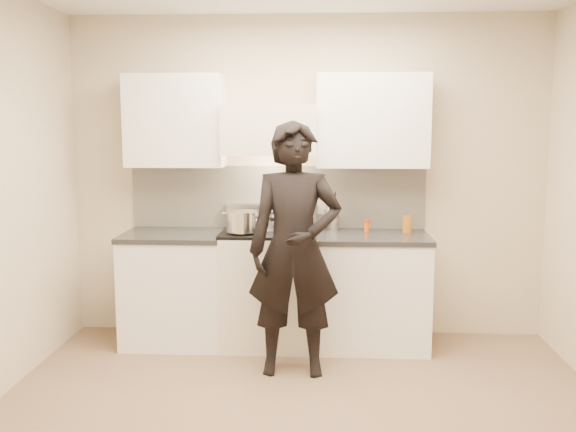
{
  "coord_description": "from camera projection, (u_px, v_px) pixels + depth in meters",
  "views": [
    {
      "loc": [
        0.12,
        -3.68,
        1.8
      ],
      "look_at": [
        -0.13,
        1.05,
        1.12
      ],
      "focal_mm": 40.0,
      "sensor_mm": 36.0,
      "label": 1
    }
  ],
  "objects": [
    {
      "name": "oil_glass",
      "position": [
        407.0,
        224.0,
        5.23
      ],
      "size": [
        0.08,
        0.08,
        0.14
      ],
      "color": "#AA5B18",
      "rests_on": "counter_right"
    },
    {
      "name": "counter_left",
      "position": [
        175.0,
        287.0,
        5.3
      ],
      "size": [
        0.82,
        0.67,
        0.92
      ],
      "color": "white",
      "rests_on": "ground"
    },
    {
      "name": "stock_pot",
      "position": [
        242.0,
        221.0,
        5.05
      ],
      "size": [
        0.33,
        0.31,
        0.16
      ],
      "color": "silver",
      "rests_on": "stove"
    },
    {
      "name": "counter_right",
      "position": [
        371.0,
        290.0,
        5.22
      ],
      "size": [
        0.92,
        0.67,
        0.92
      ],
      "color": "white",
      "rests_on": "ground"
    },
    {
      "name": "ground_plane",
      "position": [
        299.0,
        422.0,
        3.9
      ],
      "size": [
        4.0,
        4.0,
        0.0
      ],
      "primitive_type": "plane",
      "color": "#7D634E"
    },
    {
      "name": "wok",
      "position": [
        287.0,
        215.0,
        5.31
      ],
      "size": [
        0.35,
        0.43,
        0.28
      ],
      "color": "silver",
      "rests_on": "stove"
    },
    {
      "name": "stove",
      "position": [
        269.0,
        287.0,
        5.26
      ],
      "size": [
        0.76,
        0.65,
        0.96
      ],
      "color": "white",
      "rests_on": "ground"
    },
    {
      "name": "utensil_crock",
      "position": [
        331.0,
        218.0,
        5.36
      ],
      "size": [
        0.12,
        0.12,
        0.32
      ],
      "color": "#AFAFB3",
      "rests_on": "counter_right"
    },
    {
      "name": "person",
      "position": [
        295.0,
        249.0,
        4.58
      ],
      "size": [
        0.68,
        0.45,
        1.82
      ],
      "primitive_type": "imported",
      "rotation": [
        0.0,
        0.0,
        0.02
      ],
      "color": "black",
      "rests_on": "ground"
    },
    {
      "name": "spice_jar",
      "position": [
        367.0,
        226.0,
        5.28
      ],
      "size": [
        0.04,
        0.04,
        0.1
      ],
      "color": "#E85706",
      "rests_on": "counter_right"
    },
    {
      "name": "room_shell",
      "position": [
        293.0,
        156.0,
        4.05
      ],
      "size": [
        4.04,
        3.54,
        2.7
      ],
      "color": "beige",
      "rests_on": "ground"
    }
  ]
}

